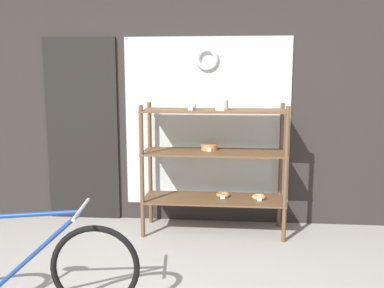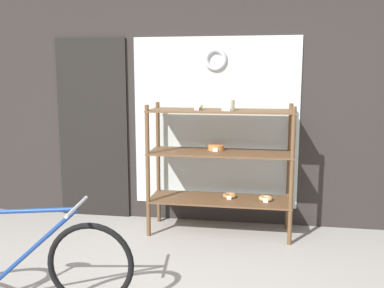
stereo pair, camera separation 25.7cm
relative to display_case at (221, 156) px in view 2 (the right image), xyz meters
The scene contains 3 objects.
storefront_facade 1.13m from the display_case, 130.61° to the left, with size 6.10×0.13×3.77m.
display_case is the anchor object (origin of this frame).
bicycle 2.22m from the display_case, 128.10° to the right, with size 1.73×0.46×0.77m.
Camera 2 is at (0.72, -2.29, 1.69)m, focal length 40.00 mm.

